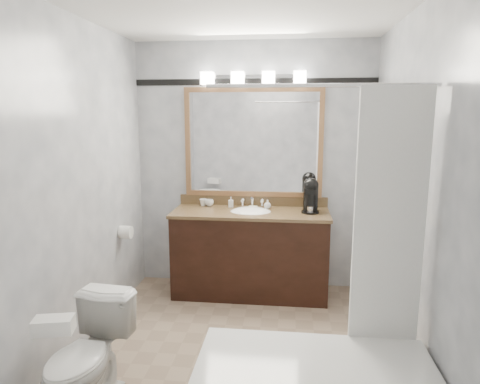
# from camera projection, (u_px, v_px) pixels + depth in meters

# --- Properties ---
(room) EXTENTS (2.42, 2.62, 2.52)m
(room) POSITION_uv_depth(u_px,v_px,m) (238.00, 189.00, 3.11)
(room) COLOR gray
(room) RESTS_ON ground
(vanity) EXTENTS (1.53, 0.58, 0.97)m
(vanity) POSITION_uv_depth(u_px,v_px,m) (250.00, 251.00, 4.26)
(vanity) COLOR black
(vanity) RESTS_ON ground
(mirror) EXTENTS (1.40, 0.04, 1.10)m
(mirror) POSITION_uv_depth(u_px,v_px,m) (253.00, 143.00, 4.32)
(mirror) COLOR #A17148
(mirror) RESTS_ON room
(vanity_light_bar) EXTENTS (1.02, 0.14, 0.12)m
(vanity_light_bar) POSITION_uv_depth(u_px,v_px,m) (253.00, 78.00, 4.15)
(vanity_light_bar) COLOR silver
(vanity_light_bar) RESTS_ON room
(accent_stripe) EXTENTS (2.40, 0.01, 0.06)m
(accent_stripe) POSITION_uv_depth(u_px,v_px,m) (254.00, 82.00, 4.22)
(accent_stripe) COLOR black
(accent_stripe) RESTS_ON room
(tp_roll) EXTENTS (0.11, 0.12, 0.12)m
(tp_roll) POSITION_uv_depth(u_px,v_px,m) (126.00, 232.00, 3.99)
(tp_roll) COLOR white
(tp_roll) RESTS_ON room
(toilet) EXTENTS (0.45, 0.70, 0.68)m
(toilet) POSITION_uv_depth(u_px,v_px,m) (86.00, 358.00, 2.59)
(toilet) COLOR white
(toilet) RESTS_ON ground
(tissue_box) EXTENTS (0.22, 0.15, 0.08)m
(tissue_box) POSITION_uv_depth(u_px,v_px,m) (54.00, 325.00, 2.21)
(tissue_box) COLOR white
(tissue_box) RESTS_ON toilet
(coffee_maker) EXTENTS (0.17, 0.22, 0.33)m
(coffee_maker) POSITION_uv_depth(u_px,v_px,m) (311.00, 194.00, 4.13)
(coffee_maker) COLOR black
(coffee_maker) RESTS_ON vanity
(cup_left) EXTENTS (0.10, 0.10, 0.07)m
(cup_left) POSITION_uv_depth(u_px,v_px,m) (209.00, 203.00, 4.40)
(cup_left) COLOR white
(cup_left) RESTS_ON vanity
(cup_right) EXTENTS (0.09, 0.09, 0.07)m
(cup_right) POSITION_uv_depth(u_px,v_px,m) (203.00, 202.00, 4.42)
(cup_right) COLOR white
(cup_right) RESTS_ON vanity
(soap_bottle_a) EXTENTS (0.05, 0.05, 0.11)m
(soap_bottle_a) POSITION_uv_depth(u_px,v_px,m) (231.00, 202.00, 4.35)
(soap_bottle_a) COLOR white
(soap_bottle_a) RESTS_ON vanity
(soap_bottle_b) EXTENTS (0.09, 0.09, 0.09)m
(soap_bottle_b) POSITION_uv_depth(u_px,v_px,m) (267.00, 204.00, 4.28)
(soap_bottle_b) COLOR white
(soap_bottle_b) RESTS_ON vanity
(soap_bar) EXTENTS (0.09, 0.06, 0.03)m
(soap_bar) POSITION_uv_depth(u_px,v_px,m) (253.00, 207.00, 4.29)
(soap_bar) COLOR beige
(soap_bar) RESTS_ON vanity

